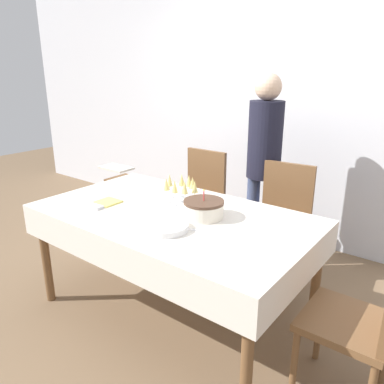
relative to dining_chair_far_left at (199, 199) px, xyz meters
name	(u,v)px	position (x,y,z in m)	size (l,w,h in m)	color
ground_plane	(174,312)	(0.40, -0.84, -0.53)	(12.00, 12.00, 0.00)	brown
wall_back	(288,102)	(0.40, 0.85, 0.82)	(8.00, 0.05, 2.70)	silver
dining_table	(172,227)	(0.40, -0.84, 0.13)	(1.81, 1.04, 0.76)	silver
dining_chair_far_left	(199,199)	(0.00, 0.00, 0.00)	(0.43, 0.43, 0.96)	brown
dining_chair_far_right	(281,220)	(0.80, 0.00, 0.00)	(0.46, 0.46, 0.96)	brown
dining_chair_right_end	(367,314)	(1.63, -0.84, 0.00)	(0.42, 0.42, 0.96)	brown
birthday_cake	(204,209)	(0.61, -0.78, 0.29)	(0.25, 0.25, 0.18)	silver
champagne_tray	(182,190)	(0.33, -0.65, 0.32)	(0.33, 0.33, 0.18)	silver
plate_stack_main	(165,227)	(0.55, -1.07, 0.25)	(0.27, 0.27, 0.03)	white
cake_knife	(192,230)	(0.67, -0.98, 0.23)	(0.28, 0.14, 0.00)	silver
fork_pile	(92,206)	(-0.09, -1.10, 0.24)	(0.17, 0.07, 0.02)	silver
napkin_pile	(108,202)	(-0.07, -0.97, 0.24)	(0.15, 0.15, 0.01)	#E0D166
person_standing	(264,154)	(0.51, 0.20, 0.45)	(0.28, 0.28, 1.62)	#3F4C72
high_chair	(123,187)	(-0.95, -0.05, -0.05)	(0.33, 0.35, 0.71)	brown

